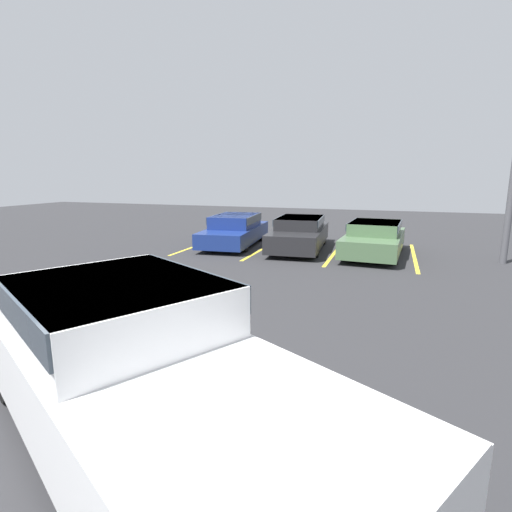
% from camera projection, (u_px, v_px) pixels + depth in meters
% --- Properties ---
extents(ground_plane, '(60.00, 60.00, 0.00)m').
position_uv_depth(ground_plane, '(111.00, 415.00, 4.76)').
color(ground_plane, '#2D2D30').
extents(stall_stripe_a, '(0.12, 5.21, 0.01)m').
position_uv_depth(stall_stripe_a, '(202.00, 244.00, 16.51)').
color(stall_stripe_a, yellow).
rests_on(stall_stripe_a, ground_plane).
extents(stall_stripe_b, '(0.12, 5.21, 0.01)m').
position_uv_depth(stall_stripe_b, '(265.00, 248.00, 15.64)').
color(stall_stripe_b, yellow).
rests_on(stall_stripe_b, ground_plane).
extents(stall_stripe_c, '(0.12, 5.21, 0.01)m').
position_uv_depth(stall_stripe_c, '(335.00, 252.00, 14.77)').
color(stall_stripe_c, yellow).
rests_on(stall_stripe_c, ground_plane).
extents(stall_stripe_d, '(0.12, 5.21, 0.01)m').
position_uv_depth(stall_stripe_d, '(414.00, 257.00, 13.91)').
color(stall_stripe_d, yellow).
rests_on(stall_stripe_d, ground_plane).
extents(pickup_truck, '(6.37, 4.83, 1.71)m').
position_uv_depth(pickup_truck, '(134.00, 366.00, 4.17)').
color(pickup_truck, white).
rests_on(pickup_truck, ground_plane).
extents(parked_sedan_a, '(2.19, 4.79, 1.22)m').
position_uv_depth(parked_sedan_a, '(235.00, 229.00, 16.18)').
color(parked_sedan_a, navy).
rests_on(parked_sedan_a, ground_plane).
extents(parked_sedan_b, '(2.09, 4.75, 1.23)m').
position_uv_depth(parked_sedan_b, '(300.00, 232.00, 15.24)').
color(parked_sedan_b, '#232326').
rests_on(parked_sedan_b, ground_plane).
extents(parked_sedan_c, '(2.12, 4.46, 1.19)m').
position_uv_depth(parked_sedan_c, '(374.00, 237.00, 14.08)').
color(parked_sedan_c, '#4C6B47').
rests_on(parked_sedan_c, ground_plane).
extents(traffic_cone, '(0.45, 0.45, 0.54)m').
position_uv_depth(traffic_cone, '(73.00, 296.00, 8.59)').
color(traffic_cone, black).
rests_on(traffic_cone, ground_plane).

